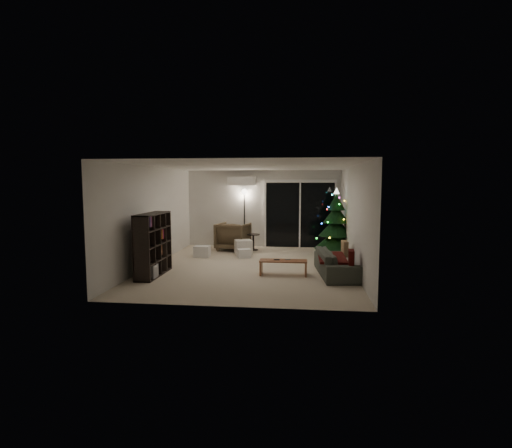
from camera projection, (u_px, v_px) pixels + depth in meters
The scene contains 18 objects.
room at pixel (273, 221), 11.31m from camera, with size 6.50×7.51×2.60m.
bookshelf at pixel (146, 244), 9.04m from camera, with size 0.36×1.42×1.42m, color black, non-canonical shape.
media_cabinet at pixel (159, 253), 9.89m from camera, with size 0.44×1.16×0.73m, color black.
stereo at pixel (159, 235), 9.85m from camera, with size 0.37×0.44×0.16m, color black.
armchair at pixel (233, 236), 12.45m from camera, with size 0.92×0.95×0.86m, color #463A2A.
ottoman at pixel (243, 247), 11.72m from camera, with size 0.47×0.47×0.42m, color white.
cardboard_box_a at pixel (202, 251), 11.32m from camera, with size 0.43×0.33×0.31m, color silver.
cardboard_box_b at pixel (244, 253), 11.19m from camera, with size 0.36×0.27×0.25m, color silver.
side_table at pixel (253, 242), 12.47m from camera, with size 0.40×0.40×0.50m, color black.
floor_lamp at pixel (244, 219), 13.11m from camera, with size 0.29×0.29×1.83m, color black.
sofa at pixel (336, 263), 9.06m from camera, with size 1.93×0.75×0.56m, color #3F423E.
sofa_throw at pixel (332, 257), 9.06m from camera, with size 0.60×1.39×0.05m, color #3D0F09.
cushion_a at pixel (345, 249), 9.65m from camera, with size 0.11×0.37×0.37m, color tan.
cushion_b at pixel (351, 259), 8.37m from camera, with size 0.11×0.37×0.37m, color #3D0F09.
coffee_table at pixel (283, 268), 9.09m from camera, with size 1.08×0.38×0.34m, color brown, non-canonical shape.
remote_a at pixel (277, 260), 9.09m from camera, with size 0.14×0.04×0.02m, color black.
remote_b at pixel (288, 259), 9.11m from camera, with size 0.13×0.04×0.02m, color slate.
christmas_tree at pixel (336, 222), 11.35m from camera, with size 1.21×1.21×1.95m, color black.
Camera 1 is at (1.25, -9.75, 2.10)m, focal length 28.00 mm.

